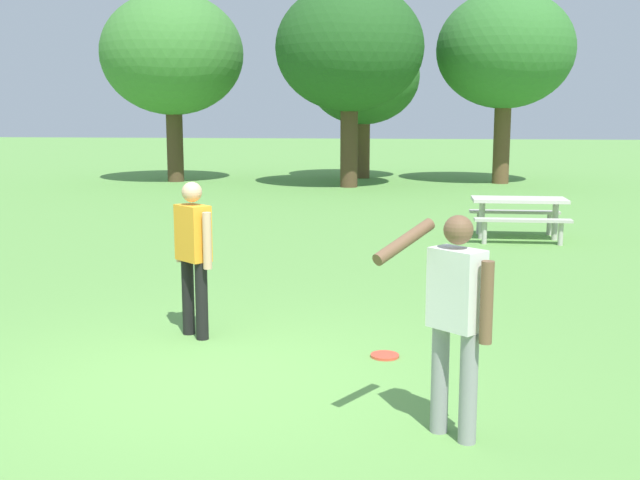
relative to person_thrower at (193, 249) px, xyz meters
The scene contains 9 objects.
ground_plane 1.61m from the person_thrower, 68.96° to the right, with size 120.00×120.00×0.00m, color #609947.
person_thrower is the anchor object (origin of this frame).
person_catcher 3.43m from the person_thrower, 41.83° to the right, with size 0.84×0.49×1.64m.
frisbee 2.26m from the person_thrower, 12.95° to the right, with size 0.28×0.28×0.03m, color #E04733.
picnic_table_near 8.01m from the person_thrower, 58.10° to the left, with size 1.70×1.42×0.77m.
tree_tall_left 18.81m from the person_thrower, 107.64° to the left, with size 4.67×4.67×6.18m.
tree_broad_center 16.72m from the person_thrower, 88.84° to the left, with size 4.52×4.52×6.17m.
tree_far_right 19.91m from the person_thrower, 88.42° to the left, with size 3.92×3.92×5.21m.
tree_slender_mid 19.21m from the person_thrower, 74.13° to the left, with size 4.38×4.38×6.14m.
Camera 1 is at (1.75, -6.50, 2.36)m, focal length 43.52 mm.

